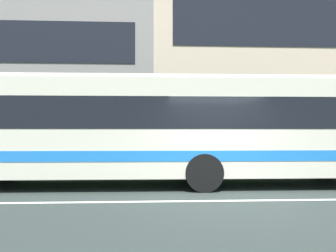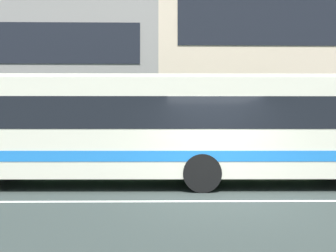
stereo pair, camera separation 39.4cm
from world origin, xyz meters
name	(u,v)px [view 2 (the right image)]	position (x,y,z in m)	size (l,w,h in m)	color
ground_plane	(223,201)	(0.00, 0.00, 0.00)	(160.00, 160.00, 0.00)	#2D3632
lane_centre_line	(223,201)	(0.00, 0.00, 0.00)	(60.00, 0.16, 0.01)	silver
hedge_row_far	(167,156)	(-1.19, 5.95, 0.59)	(12.72, 1.10, 1.18)	#2D6934
apartment_block_right	(336,65)	(10.38, 14.97, 6.13)	(23.96, 11.87, 12.26)	#C6AF95
transit_bus	(171,127)	(-1.12, 2.32, 1.72)	(12.50, 2.70, 3.11)	beige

